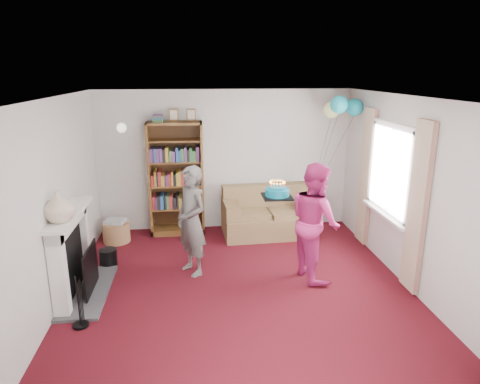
{
  "coord_description": "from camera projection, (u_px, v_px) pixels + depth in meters",
  "views": [
    {
      "loc": [
        -0.57,
        -5.02,
        2.81
      ],
      "look_at": [
        0.06,
        0.6,
        1.2
      ],
      "focal_mm": 32.0,
      "sensor_mm": 36.0,
      "label": 1
    }
  ],
  "objects": [
    {
      "name": "ground",
      "position": [
        241.0,
        292.0,
        5.63
      ],
      "size": [
        5.0,
        5.0,
        0.0
      ],
      "primitive_type": "plane",
      "color": "#390810",
      "rests_on": "ground"
    },
    {
      "name": "wall_back",
      "position": [
        225.0,
        160.0,
        7.68
      ],
      "size": [
        4.5,
        0.02,
        2.5
      ],
      "primitive_type": "cube",
      "color": "silver",
      "rests_on": "ground"
    },
    {
      "name": "wall_left",
      "position": [
        51.0,
        207.0,
        5.04
      ],
      "size": [
        0.02,
        5.0,
        2.5
      ],
      "primitive_type": "cube",
      "color": "silver",
      "rests_on": "ground"
    },
    {
      "name": "wall_right",
      "position": [
        414.0,
        195.0,
        5.53
      ],
      "size": [
        0.02,
        5.0,
        2.5
      ],
      "primitive_type": "cube",
      "color": "silver",
      "rests_on": "ground"
    },
    {
      "name": "ceiling",
      "position": [
        241.0,
        98.0,
        4.94
      ],
      "size": [
        4.5,
        5.0,
        0.01
      ],
      "primitive_type": "cube",
      "color": "white",
      "rests_on": "wall_back"
    },
    {
      "name": "fireplace",
      "position": [
        76.0,
        257.0,
        5.45
      ],
      "size": [
        0.55,
        1.8,
        1.12
      ],
      "color": "#3F3F42",
      "rests_on": "ground"
    },
    {
      "name": "window_bay",
      "position": [
        389.0,
        187.0,
        6.11
      ],
      "size": [
        0.14,
        2.02,
        2.2
      ],
      "color": "white",
      "rests_on": "ground"
    },
    {
      "name": "wall_sconce",
      "position": [
        122.0,
        128.0,
        7.18
      ],
      "size": [
        0.16,
        0.23,
        0.16
      ],
      "color": "gold",
      "rests_on": "ground"
    },
    {
      "name": "bookcase",
      "position": [
        176.0,
        180.0,
        7.47
      ],
      "size": [
        0.94,
        0.42,
        2.19
      ],
      "color": "#472B14",
      "rests_on": "ground"
    },
    {
      "name": "sofa",
      "position": [
        268.0,
        216.0,
        7.59
      ],
      "size": [
        1.58,
        0.84,
        0.84
      ],
      "rotation": [
        0.0,
        0.0,
        0.05
      ],
      "color": "brown",
      "rests_on": "ground"
    },
    {
      "name": "wicker_basket",
      "position": [
        116.0,
        231.0,
        7.23
      ],
      "size": [
        0.45,
        0.45,
        0.4
      ],
      "rotation": [
        0.0,
        0.0,
        -0.26
      ],
      "color": "#926744",
      "rests_on": "ground"
    },
    {
      "name": "person_striped",
      "position": [
        192.0,
        221.0,
        5.97
      ],
      "size": [
        0.62,
        0.68,
        1.57
      ],
      "primitive_type": "imported",
      "rotation": [
        0.0,
        0.0,
        -1.0
      ],
      "color": "black",
      "rests_on": "ground"
    },
    {
      "name": "person_magenta",
      "position": [
        315.0,
        221.0,
        5.85
      ],
      "size": [
        0.76,
        0.9,
        1.64
      ],
      "primitive_type": "imported",
      "rotation": [
        0.0,
        0.0,
        1.77
      ],
      "color": "#BA2569",
      "rests_on": "ground"
    },
    {
      "name": "birthday_cake",
      "position": [
        277.0,
        192.0,
        5.89
      ],
      "size": [
        0.4,
        0.4,
        0.22
      ],
      "rotation": [
        0.0,
        0.0,
        -0.02
      ],
      "color": "black",
      "rests_on": "ground"
    },
    {
      "name": "balloons",
      "position": [
        342.0,
        107.0,
        7.07
      ],
      "size": [
        0.88,
        0.67,
        1.78
      ],
      "color": "#3F3F3F",
      "rests_on": "ground"
    },
    {
      "name": "mantel_vase",
      "position": [
        59.0,
        206.0,
        4.9
      ],
      "size": [
        0.45,
        0.45,
        0.37
      ],
      "primitive_type": "imported",
      "rotation": [
        0.0,
        0.0,
        -0.33
      ],
      "color": "beige",
      "rests_on": "fireplace"
    }
  ]
}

